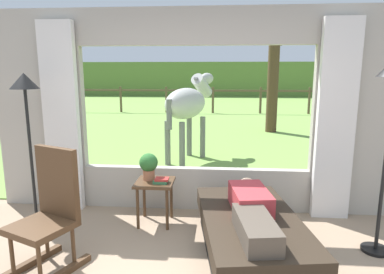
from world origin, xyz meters
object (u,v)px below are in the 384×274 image
floor_lamp_left (26,103)px  pasture_tree (273,73)px  book_stack (161,181)px  reclining_person (252,208)px  potted_plant (149,165)px  recliner_sofa (250,235)px  side_table (155,189)px  rocking_chair (50,211)px  horse (188,104)px

floor_lamp_left → pasture_tree: bearing=60.1°
book_stack → pasture_tree: (2.17, 6.40, 1.19)m
reclining_person → potted_plant: bearing=137.4°
reclining_person → book_stack: size_ratio=8.19×
recliner_sofa → reclining_person: bearing=-98.4°
reclining_person → recliner_sofa: bearing=81.6°
pasture_tree → book_stack: bearing=-108.7°
potted_plant → book_stack: potted_plant is taller
reclining_person → floor_lamp_left: bearing=157.3°
floor_lamp_left → pasture_tree: size_ratio=0.50×
reclining_person → side_table: size_ratio=2.76×
recliner_sofa → floor_lamp_left: (-2.51, 0.59, 1.21)m
rocking_chair → side_table: rocking_chair is taller
rocking_chair → potted_plant: (0.69, 1.06, 0.16)m
rocking_chair → pasture_tree: 8.04m
rocking_chair → book_stack: bearing=71.6°
book_stack → horse: horse is taller
rocking_chair → potted_plant: 1.28m
recliner_sofa → pasture_tree: pasture_tree is taller
pasture_tree → potted_plant: bearing=-110.4°
reclining_person → horse: 3.80m
side_table → book_stack: book_stack is taller
rocking_chair → floor_lamp_left: floor_lamp_left is taller
reclining_person → potted_plant: 1.40m
horse → side_table: bearing=-68.2°
potted_plant → book_stack: size_ratio=1.83×
side_table → horse: bearing=87.7°
reclining_person → side_table: bearing=137.6°
reclining_person → side_table: reclining_person is taller
book_stack → pasture_tree: 6.86m
recliner_sofa → side_table: size_ratio=3.49×
rocking_chair → floor_lamp_left: size_ratio=0.63×
side_table → potted_plant: 0.29m
floor_lamp_left → horse: floor_lamp_left is taller
floor_lamp_left → book_stack: bearing=1.1°
book_stack → horse: (0.03, 2.95, 0.61)m
recliner_sofa → rocking_chair: rocking_chair is taller
recliner_sofa → book_stack: bearing=139.3°
book_stack → horse: 3.01m
reclining_person → side_table: 1.29m
rocking_chair → pasture_tree: bearing=91.1°
potted_plant → horse: horse is taller
book_stack → horse: size_ratio=0.10×
rocking_chair → pasture_tree: pasture_tree is taller
recliner_sofa → pasture_tree: size_ratio=0.51×
rocking_chair → potted_plant: size_ratio=3.50×
recliner_sofa → potted_plant: potted_plant is taller
recliner_sofa → horse: horse is taller
potted_plant → book_stack: 0.25m
potted_plant → pasture_tree: (2.34, 6.29, 1.03)m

